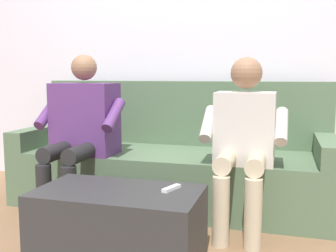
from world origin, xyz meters
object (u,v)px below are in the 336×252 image
couch (173,164)px  remote_white (171,188)px  coffee_table (119,226)px  person_left_seated (244,134)px  person_right_seated (81,125)px

couch → remote_white: 1.03m
remote_white → couch: bearing=34.5°
coffee_table → person_left_seated: bearing=-130.2°
couch → person_right_seated: person_right_seated is taller
couch → remote_white: (-0.26, 0.99, 0.10)m
couch → person_left_seated: person_left_seated is taller
couch → person_left_seated: (-0.57, 0.39, 0.31)m
coffee_table → remote_white: size_ratio=6.44×
couch → person_right_seated: 0.76m
coffee_table → person_left_seated: (-0.57, -0.67, 0.41)m
person_right_seated → remote_white: size_ratio=8.47×
coffee_table → remote_white: 0.34m
person_right_seated → remote_white: (-0.83, 0.60, -0.23)m
person_right_seated → remote_white: bearing=143.9°
coffee_table → person_right_seated: bearing=-50.2°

